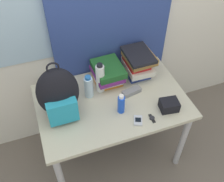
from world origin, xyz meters
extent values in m
cube|color=silver|center=(0.00, 0.81, 1.25)|extent=(6.00, 0.05, 2.50)
cube|color=#9EBCD1|center=(-0.45, 0.78, 1.30)|extent=(1.10, 0.01, 0.80)
cube|color=navy|center=(0.14, 0.76, 1.25)|extent=(0.95, 0.04, 2.50)
cube|color=#B7B299|center=(0.00, 0.36, 0.69)|extent=(1.12, 0.73, 0.03)
cylinder|color=#B2B2B7|center=(-0.51, 0.06, 0.34)|extent=(0.05, 0.05, 0.67)
cylinder|color=#B2B2B7|center=(0.51, 0.06, 0.34)|extent=(0.05, 0.05, 0.67)
cylinder|color=#B2B2B7|center=(-0.51, 0.67, 0.34)|extent=(0.05, 0.05, 0.67)
cylinder|color=#B2B2B7|center=(0.51, 0.67, 0.34)|extent=(0.05, 0.05, 0.67)
ellipsoid|color=black|center=(-0.38, 0.38, 0.91)|extent=(0.29, 0.18, 0.41)
cube|color=teal|center=(-0.38, 0.27, 0.83)|extent=(0.20, 0.06, 0.18)
torus|color=black|center=(-0.38, 0.38, 1.13)|extent=(0.08, 0.01, 0.08)
cube|color=orange|center=(0.03, 0.58, 0.72)|extent=(0.21, 0.21, 0.04)
cube|color=silver|center=(0.03, 0.59, 0.76)|extent=(0.20, 0.26, 0.03)
cube|color=#6B2370|center=(0.03, 0.57, 0.79)|extent=(0.22, 0.28, 0.03)
cube|color=#1E5623|center=(0.04, 0.58, 0.83)|extent=(0.22, 0.28, 0.05)
cube|color=navy|center=(0.29, 0.58, 0.73)|extent=(0.18, 0.20, 0.05)
cube|color=silver|center=(0.30, 0.58, 0.78)|extent=(0.20, 0.27, 0.05)
cube|color=red|center=(0.29, 0.59, 0.83)|extent=(0.17, 0.22, 0.04)
cube|color=olive|center=(0.31, 0.58, 0.87)|extent=(0.22, 0.26, 0.05)
cube|color=black|center=(0.29, 0.57, 0.91)|extent=(0.20, 0.28, 0.02)
cylinder|color=silver|center=(-0.15, 0.47, 0.79)|extent=(0.07, 0.07, 0.17)
cylinder|color=#286BB7|center=(-0.15, 0.47, 0.89)|extent=(0.04, 0.04, 0.02)
cylinder|color=white|center=(-0.05, 0.50, 0.82)|extent=(0.07, 0.07, 0.24)
cylinder|color=black|center=(-0.05, 0.50, 0.95)|extent=(0.04, 0.04, 0.02)
cylinder|color=blue|center=(0.03, 0.24, 0.78)|extent=(0.05, 0.05, 0.14)
cylinder|color=white|center=(0.03, 0.24, 0.86)|extent=(0.03, 0.03, 0.02)
cube|color=#B7BCC6|center=(0.11, 0.11, 0.71)|extent=(0.09, 0.10, 0.02)
cube|color=black|center=(0.11, 0.11, 0.72)|extent=(0.05, 0.05, 0.00)
cube|color=gray|center=(0.17, 0.38, 0.72)|extent=(0.16, 0.08, 0.04)
cube|color=black|center=(0.36, 0.15, 0.74)|extent=(0.14, 0.12, 0.08)
cube|color=black|center=(0.21, 0.10, 0.71)|extent=(0.02, 0.08, 0.00)
cylinder|color=#232328|center=(0.21, 0.10, 0.71)|extent=(0.04, 0.04, 0.01)
camera|label=1|loc=(-0.45, -0.89, 2.17)|focal=42.00mm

